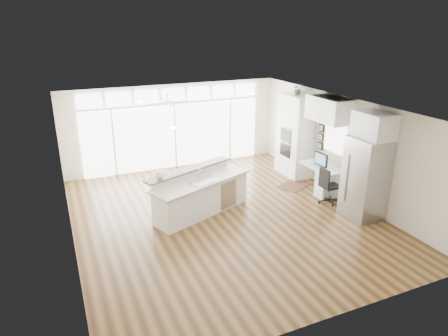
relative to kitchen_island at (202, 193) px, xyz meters
name	(u,v)px	position (x,y,z in m)	size (l,w,h in m)	color
floor	(224,216)	(0.42, -0.40, -0.55)	(7.00, 8.00, 0.02)	#412A14
ceiling	(224,108)	(0.42, -0.40, 2.16)	(7.00, 8.00, 0.02)	white
wall_back	(174,126)	(0.42, 3.60, 0.81)	(7.00, 0.04, 2.70)	beige
wall_front	(331,247)	(0.42, -4.40, 0.81)	(7.00, 0.04, 2.70)	beige
wall_left	(66,188)	(-3.08, -0.40, 0.81)	(0.04, 8.00, 2.70)	beige
wall_right	(343,147)	(3.92, -0.40, 0.81)	(0.04, 8.00, 2.70)	beige
glass_wall	(175,136)	(0.42, 3.54, 0.51)	(5.80, 0.06, 2.08)	white
transom_row	(173,95)	(0.42, 3.54, 1.84)	(5.90, 0.06, 0.40)	white
desk_window	(335,137)	(3.88, -0.10, 1.01)	(0.04, 0.85, 0.85)	white
ceiling_fan	(168,99)	(-0.08, 2.40, 1.94)	(1.16, 1.16, 0.32)	white
recessed_lights	(220,107)	(0.42, -0.20, 2.14)	(3.40, 3.00, 0.02)	white
oven_cabinet	(295,136)	(3.59, 1.40, 0.71)	(0.64, 1.20, 2.50)	white
desk_nook	(322,179)	(3.55, -0.10, -0.16)	(0.72, 1.30, 0.76)	white
upper_cabinets	(329,109)	(3.59, -0.10, 1.81)	(0.64, 1.30, 0.64)	white
refrigerator	(365,178)	(3.53, -1.75, 0.46)	(0.76, 0.90, 2.00)	#A4A5A9
fridge_cabinet	(374,125)	(3.59, -1.75, 1.76)	(0.64, 0.90, 0.60)	white
framed_photos	(321,137)	(3.88, 0.52, 0.86)	(0.06, 0.22, 0.80)	black
kitchen_island	(202,193)	(0.00, 0.00, 0.00)	(2.70, 1.02, 1.07)	white
rug	(293,186)	(3.07, 0.55, -0.53)	(0.90, 0.65, 0.01)	#321710
office_chair	(330,185)	(3.31, -0.77, -0.06)	(0.50, 0.46, 0.96)	black
fishbowl	(160,175)	(-1.03, 0.02, 0.64)	(0.21, 0.21, 0.21)	white
monitor	(321,159)	(3.47, -0.10, 0.44)	(0.08, 0.51, 0.42)	black
keyboard	(315,167)	(3.30, -0.10, 0.23)	(0.11, 0.29, 0.01)	silver
potted_plant	(298,90)	(3.59, 1.40, 2.09)	(0.30, 0.33, 0.26)	#315223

